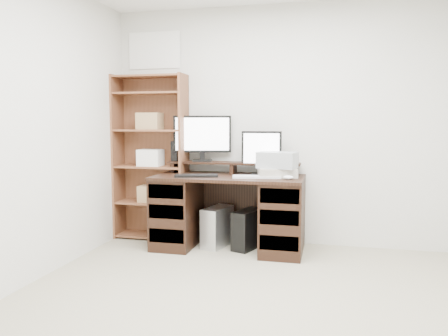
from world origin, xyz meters
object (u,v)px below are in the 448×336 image
at_px(tower_silver, 217,227).
at_px(monitor_small, 261,151).
at_px(desk, 229,211).
at_px(tower_black, 248,229).
at_px(bookshelf, 151,156).
at_px(monitor_wide, 202,136).
at_px(printer, 277,172).

bearing_deg(tower_silver, monitor_small, 29.63).
bearing_deg(tower_silver, desk, -3.64).
distance_m(tower_black, bookshelf, 1.34).
height_order(desk, tower_black, desk).
height_order(monitor_wide, tower_black, monitor_wide).
height_order(monitor_wide, tower_silver, monitor_wide).
relative_size(printer, tower_black, 0.84).
xyz_separation_m(desk, tower_silver, (-0.13, 0.04, -0.18)).
relative_size(desk, monitor_small, 3.36).
bearing_deg(printer, tower_silver, 161.97).
height_order(monitor_wide, printer, monitor_wide).
bearing_deg(tower_silver, tower_black, 13.54).
bearing_deg(monitor_small, monitor_wide, 172.81).
height_order(desk, printer, printer).
bearing_deg(monitor_small, desk, -153.56).
distance_m(monitor_small, bookshelf, 1.24).
xyz_separation_m(desk, monitor_small, (0.31, 0.16, 0.60)).
bearing_deg(desk, monitor_small, 27.99).
height_order(printer, tower_black, printer).
bearing_deg(printer, tower_black, 159.49).
height_order(monitor_small, tower_silver, monitor_small).
bearing_deg(monitor_small, tower_silver, -166.33).
distance_m(monitor_wide, bookshelf, 0.63).
bearing_deg(printer, desk, 166.18).
relative_size(desk, tower_black, 3.48).
bearing_deg(monitor_wide, bookshelf, 168.31).
xyz_separation_m(printer, tower_black, (-0.30, 0.03, -0.60)).
relative_size(desk, monitor_wide, 2.47).
xyz_separation_m(tower_black, bookshelf, (-1.12, 0.17, 0.72)).
relative_size(monitor_wide, bookshelf, 0.34).
bearing_deg(tower_silver, printer, 11.27).
bearing_deg(monitor_wide, desk, -46.28).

